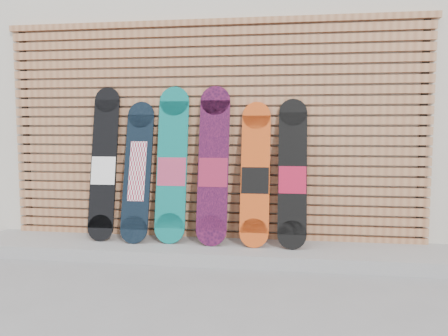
{
  "coord_description": "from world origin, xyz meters",
  "views": [
    {
      "loc": [
        0.58,
        -3.36,
        1.23
      ],
      "look_at": [
        0.01,
        0.75,
        0.85
      ],
      "focal_mm": 35.0,
      "sensor_mm": 36.0,
      "label": 1
    }
  ],
  "objects_px": {
    "snowboard_2": "(172,165)",
    "snowboard_5": "(292,174)",
    "snowboard_0": "(104,164)",
    "snowboard_1": "(138,171)",
    "snowboard_4": "(255,174)",
    "snowboard_3": "(213,166)"
  },
  "relations": [
    {
      "from": "snowboard_2",
      "to": "snowboard_5",
      "type": "xyz_separation_m",
      "value": [
        1.17,
        -0.02,
        -0.07
      ]
    },
    {
      "from": "snowboard_0",
      "to": "snowboard_2",
      "type": "relative_size",
      "value": 1.0
    },
    {
      "from": "snowboard_2",
      "to": "snowboard_5",
      "type": "bearing_deg",
      "value": -1.16
    },
    {
      "from": "snowboard_5",
      "to": "snowboard_1",
      "type": "bearing_deg",
      "value": 179.93
    },
    {
      "from": "snowboard_4",
      "to": "snowboard_3",
      "type": "bearing_deg",
      "value": -179.99
    },
    {
      "from": "snowboard_1",
      "to": "snowboard_3",
      "type": "xyz_separation_m",
      "value": [
        0.76,
        0.01,
        0.06
      ]
    },
    {
      "from": "snowboard_2",
      "to": "snowboard_0",
      "type": "bearing_deg",
      "value": -179.82
    },
    {
      "from": "snowboard_3",
      "to": "snowboard_4",
      "type": "bearing_deg",
      "value": 0.01
    },
    {
      "from": "snowboard_4",
      "to": "snowboard_5",
      "type": "bearing_deg",
      "value": -1.24
    },
    {
      "from": "snowboard_0",
      "to": "snowboard_1",
      "type": "distance_m",
      "value": 0.36
    },
    {
      "from": "snowboard_0",
      "to": "snowboard_4",
      "type": "xyz_separation_m",
      "value": [
        1.52,
        -0.01,
        -0.08
      ]
    },
    {
      "from": "snowboard_0",
      "to": "snowboard_5",
      "type": "height_order",
      "value": "snowboard_0"
    },
    {
      "from": "snowboard_1",
      "to": "snowboard_2",
      "type": "height_order",
      "value": "snowboard_2"
    },
    {
      "from": "snowboard_0",
      "to": "snowboard_5",
      "type": "xyz_separation_m",
      "value": [
        1.87,
        -0.02,
        -0.07
      ]
    },
    {
      "from": "snowboard_4",
      "to": "snowboard_2",
      "type": "bearing_deg",
      "value": 178.88
    },
    {
      "from": "snowboard_2",
      "to": "snowboard_4",
      "type": "bearing_deg",
      "value": -1.12
    },
    {
      "from": "snowboard_1",
      "to": "snowboard_3",
      "type": "relative_size",
      "value": 0.9
    },
    {
      "from": "snowboard_3",
      "to": "snowboard_1",
      "type": "bearing_deg",
      "value": -179.58
    },
    {
      "from": "snowboard_1",
      "to": "snowboard_2",
      "type": "bearing_deg",
      "value": 3.6
    },
    {
      "from": "snowboard_4",
      "to": "snowboard_5",
      "type": "height_order",
      "value": "snowboard_5"
    },
    {
      "from": "snowboard_0",
      "to": "snowboard_1",
      "type": "height_order",
      "value": "snowboard_0"
    },
    {
      "from": "snowboard_1",
      "to": "snowboard_2",
      "type": "xyz_separation_m",
      "value": [
        0.34,
        0.02,
        0.06
      ]
    }
  ]
}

